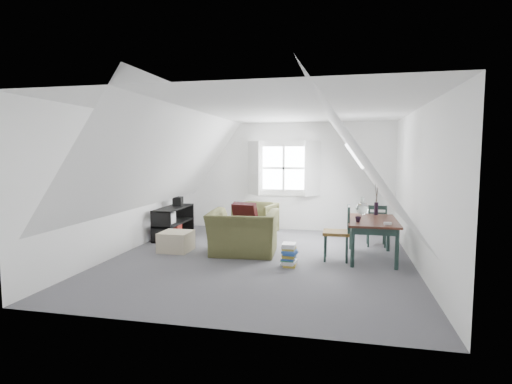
% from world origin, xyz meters
% --- Properties ---
extents(floor, '(5.50, 5.50, 0.00)m').
position_xyz_m(floor, '(0.00, 0.00, 0.00)').
color(floor, '#525157').
rests_on(floor, ground).
extents(ceiling, '(5.50, 5.50, 0.00)m').
position_xyz_m(ceiling, '(0.00, 0.00, 2.50)').
color(ceiling, white).
rests_on(ceiling, wall_back).
extents(wall_back, '(5.00, 0.00, 5.00)m').
position_xyz_m(wall_back, '(0.00, 2.75, 1.25)').
color(wall_back, white).
rests_on(wall_back, ground).
extents(wall_front, '(5.00, 0.00, 5.00)m').
position_xyz_m(wall_front, '(0.00, -2.75, 1.25)').
color(wall_front, white).
rests_on(wall_front, ground).
extents(wall_left, '(0.00, 5.50, 5.50)m').
position_xyz_m(wall_left, '(-2.50, 0.00, 1.25)').
color(wall_left, white).
rests_on(wall_left, ground).
extents(wall_right, '(0.00, 5.50, 5.50)m').
position_xyz_m(wall_right, '(2.50, 0.00, 1.25)').
color(wall_right, white).
rests_on(wall_right, ground).
extents(slope_left, '(3.19, 5.50, 4.48)m').
position_xyz_m(slope_left, '(-1.55, 0.00, 1.78)').
color(slope_left, white).
rests_on(slope_left, wall_left).
extents(slope_right, '(3.19, 5.50, 4.48)m').
position_xyz_m(slope_right, '(1.55, 0.00, 1.78)').
color(slope_right, white).
rests_on(slope_right, wall_right).
extents(dormer_window, '(1.71, 0.35, 1.30)m').
position_xyz_m(dormer_window, '(0.00, 2.68, 1.45)').
color(dormer_window, white).
rests_on(dormer_window, wall_back).
extents(skylight, '(0.35, 0.75, 0.47)m').
position_xyz_m(skylight, '(1.55, 1.30, 1.75)').
color(skylight, white).
rests_on(skylight, slope_right).
extents(armchair_near, '(1.26, 1.12, 0.77)m').
position_xyz_m(armchair_near, '(-0.37, 0.29, 0.00)').
color(armchair_near, '#4C4C27').
rests_on(armchair_near, floor).
extents(armchair_far, '(0.94, 0.96, 0.74)m').
position_xyz_m(armchair_far, '(-0.47, 1.77, 0.00)').
color(armchair_far, '#4C4C27').
rests_on(armchair_far, floor).
extents(throw_pillow, '(0.49, 0.34, 0.46)m').
position_xyz_m(throw_pillow, '(-0.37, 0.44, 0.69)').
color(throw_pillow, '#3A1013').
rests_on(throw_pillow, armchair_near).
extents(ottoman, '(0.55, 0.55, 0.36)m').
position_xyz_m(ottoman, '(-1.63, 0.22, 0.18)').
color(ottoman, tan).
rests_on(ottoman, floor).
extents(dining_table, '(0.81, 1.35, 0.67)m').
position_xyz_m(dining_table, '(1.86, 0.44, 0.59)').
color(dining_table, '#361A13').
rests_on(dining_table, floor).
extents(demijohn, '(0.23, 0.23, 0.32)m').
position_xyz_m(demijohn, '(1.71, 0.89, 0.81)').
color(demijohn, silver).
rests_on(demijohn, dining_table).
extents(vase_twigs, '(0.07, 0.08, 0.57)m').
position_xyz_m(vase_twigs, '(1.96, 0.99, 0.80)').
color(vase_twigs, black).
rests_on(vase_twigs, dining_table).
extents(cup, '(0.12, 0.12, 0.09)m').
position_xyz_m(cup, '(1.61, 0.14, 0.67)').
color(cup, black).
rests_on(cup, dining_table).
extents(paper_box, '(0.12, 0.09, 0.04)m').
position_xyz_m(paper_box, '(2.06, -0.01, 0.69)').
color(paper_box, white).
rests_on(paper_box, dining_table).
extents(dining_chair_far, '(0.38, 0.38, 0.81)m').
position_xyz_m(dining_chair_far, '(2.01, 1.41, 0.42)').
color(dining_chair_far, '#5D3D12').
rests_on(dining_chair_far, floor).
extents(dining_chair_near, '(0.44, 0.44, 0.93)m').
position_xyz_m(dining_chair_near, '(1.30, 0.22, 0.48)').
color(dining_chair_near, '#5D3D12').
rests_on(dining_chair_near, floor).
extents(media_shelf, '(0.42, 1.27, 0.65)m').
position_xyz_m(media_shelf, '(-2.17, 1.30, 0.29)').
color(media_shelf, black).
rests_on(media_shelf, floor).
extents(electronics_box, '(0.22, 0.28, 0.20)m').
position_xyz_m(electronics_box, '(-2.17, 1.60, 0.74)').
color(electronics_box, black).
rests_on(electronics_box, media_shelf).
extents(magazine_stack, '(0.27, 0.32, 0.37)m').
position_xyz_m(magazine_stack, '(0.54, -0.31, 0.18)').
color(magazine_stack, '#B29933').
rests_on(magazine_stack, floor).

